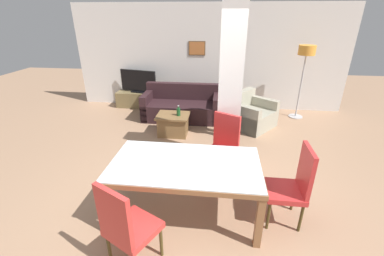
{
  "coord_description": "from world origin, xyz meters",
  "views": [
    {
      "loc": [
        0.4,
        -2.68,
        2.45
      ],
      "look_at": [
        0.0,
        0.73,
        0.9
      ],
      "focal_mm": 24.0,
      "sensor_mm": 36.0,
      "label": 1
    }
  ],
  "objects": [
    {
      "name": "dining_chair_near_left",
      "position": [
        -0.46,
        -0.88,
        0.55
      ],
      "size": [
        0.62,
        0.62,
        1.04
      ],
      "rotation": [
        0.0,
        0.0,
        -0.48
      ],
      "color": "red",
      "rests_on": "ground_plane"
    },
    {
      "name": "coffee_table",
      "position": [
        -0.6,
        2.35,
        0.23
      ],
      "size": [
        0.69,
        0.57,
        0.45
      ],
      "color": "brown",
      "rests_on": "ground_plane"
    },
    {
      "name": "armchair",
      "position": [
        1.1,
        3.0,
        0.28
      ],
      "size": [
        1.24,
        1.26,
        0.79
      ],
      "rotation": [
        0.0,
        0.0,
        4.05
      ],
      "color": "#A7A38F",
      "rests_on": "ground_plane"
    },
    {
      "name": "ground_plane",
      "position": [
        0.0,
        0.0,
        0.0
      ],
      "size": [
        18.0,
        18.0,
        0.0
      ],
      "primitive_type": "plane",
      "color": "#A57E60"
    },
    {
      "name": "divider_pillar",
      "position": [
        0.54,
        1.32,
        1.35
      ],
      "size": [
        0.36,
        0.34,
        2.7
      ],
      "color": "silver",
      "rests_on": "ground_plane"
    },
    {
      "name": "back_wall",
      "position": [
        -0.0,
        4.31,
        1.35
      ],
      "size": [
        7.2,
        0.09,
        2.7
      ],
      "color": "silver",
      "rests_on": "ground_plane"
    },
    {
      "name": "dining_table",
      "position": [
        0.0,
        0.0,
        0.62
      ],
      "size": [
        1.87,
        1.04,
        0.75
      ],
      "color": "#8C5D3A",
      "rests_on": "ground_plane"
    },
    {
      "name": "tv_screen",
      "position": [
        -1.87,
        4.03,
        0.72
      ],
      "size": [
        1.03,
        0.29,
        0.61
      ],
      "rotation": [
        0.0,
        0.0,
        2.92
      ],
      "color": "black",
      "rests_on": "tv_stand"
    },
    {
      "name": "floor_lamp",
      "position": [
        2.33,
        3.74,
        1.51
      ],
      "size": [
        0.39,
        0.39,
        1.77
      ],
      "color": "#B7B7BC",
      "rests_on": "ground_plane"
    },
    {
      "name": "dining_chair_head_right",
      "position": [
        1.32,
        0.0,
        0.55
      ],
      "size": [
        0.46,
        0.46,
        1.04
      ],
      "rotation": [
        0.0,
        0.0,
        1.57
      ],
      "color": "red",
      "rests_on": "ground_plane"
    },
    {
      "name": "dining_chair_far_right",
      "position": [
        0.46,
        0.89,
        0.55
      ],
      "size": [
        0.62,
        0.62,
        1.04
      ],
      "rotation": [
        0.0,
        0.0,
        2.66
      ],
      "color": "red",
      "rests_on": "ground_plane"
    },
    {
      "name": "tv_stand",
      "position": [
        -1.87,
        4.03,
        0.21
      ],
      "size": [
        1.27,
        0.4,
        0.43
      ],
      "color": "olive",
      "rests_on": "ground_plane"
    },
    {
      "name": "standing_person",
      "position": [
        0.65,
        2.38,
        1.03
      ],
      "size": [
        0.23,
        0.38,
        1.77
      ],
      "rotation": [
        0.0,
        0.0,
        -4.69
      ],
      "color": "#31415A",
      "rests_on": "ground_plane"
    },
    {
      "name": "sofa",
      "position": [
        -0.56,
        3.32,
        0.29
      ],
      "size": [
        1.89,
        0.85,
        0.83
      ],
      "rotation": [
        0.0,
        0.0,
        3.14
      ],
      "color": "#301C1F",
      "rests_on": "ground_plane"
    },
    {
      "name": "bottle",
      "position": [
        -0.48,
        2.33,
        0.54
      ],
      "size": [
        0.08,
        0.08,
        0.22
      ],
      "color": "#194C23",
      "rests_on": "coffee_table"
    }
  ]
}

